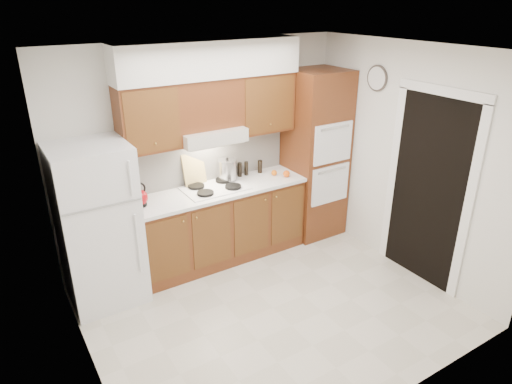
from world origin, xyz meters
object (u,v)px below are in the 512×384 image
Objects in this scene: oven_cabinet at (315,155)px; kettle at (140,198)px; fridge at (98,226)px; stock_pot at (227,170)px.

kettle is (-2.37, 0.02, -0.06)m from oven_cabinet.
oven_cabinet is at bearing 0.70° from fridge.
oven_cabinet reaches higher than kettle.
oven_cabinet is at bearing -7.75° from stock_pot.
fridge is at bearing -172.94° from stock_pot.
fridge is 9.62× the size of kettle.
oven_cabinet reaches higher than stock_pot.
kettle is at bearing 6.76° from fridge.
oven_cabinet is 1.23m from stock_pot.
stock_pot is at bearing 172.25° from oven_cabinet.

